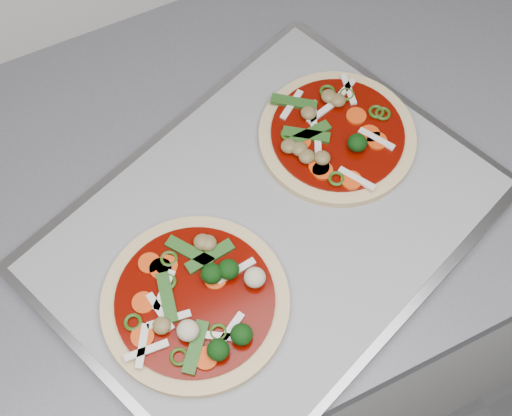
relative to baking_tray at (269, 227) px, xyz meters
name	(u,v)px	position (x,y,z in m)	size (l,w,h in m)	color
base_cabinet	(271,293)	(0.06, 0.08, -0.48)	(3.60, 0.60, 0.86)	beige
countertop	(278,167)	(0.06, 0.08, -0.03)	(3.60, 0.60, 0.04)	slate
baking_tray	(269,227)	(0.00, 0.00, 0.00)	(0.51, 0.38, 0.02)	#95959A
parchment	(269,224)	(0.00, 0.00, 0.01)	(0.49, 0.35, 0.00)	#939298
pizza_left	(197,301)	(-0.12, -0.05, 0.02)	(0.23, 0.23, 0.04)	#E1C587
pizza_right	(336,135)	(0.13, 0.07, 0.02)	(0.20, 0.20, 0.03)	#E1C587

